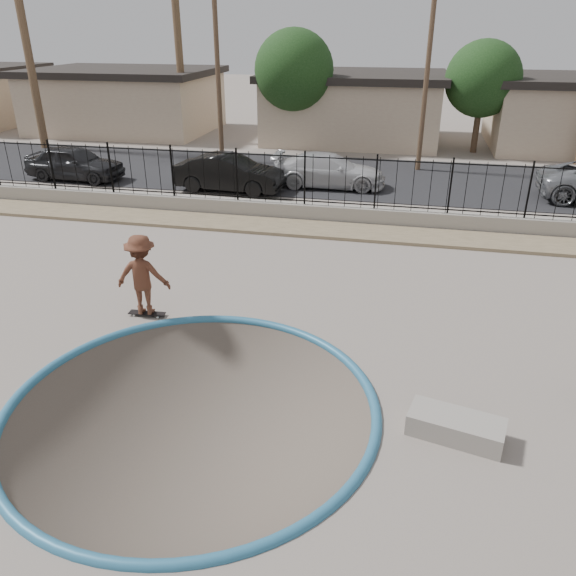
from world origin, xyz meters
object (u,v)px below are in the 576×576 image
(skateboard, at_px, (147,313))
(car_c, at_px, (329,170))
(car_a, at_px, (75,163))
(skater, at_px, (143,279))
(car_b, at_px, (229,173))
(concrete_ledge, at_px, (456,427))

(skateboard, bearing_deg, car_c, 75.83)
(car_a, distance_m, car_c, 11.52)
(skateboard, height_order, car_a, car_a)
(car_c, bearing_deg, skater, 167.20)
(car_a, bearing_deg, skateboard, -139.96)
(skateboard, height_order, car_b, car_b)
(skater, relative_size, car_c, 0.41)
(skater, bearing_deg, car_b, -89.30)
(car_a, relative_size, car_c, 0.92)
(skateboard, xyz_separation_m, car_a, (-8.85, 11.60, 0.73))
(concrete_ledge, bearing_deg, car_b, 121.03)
(skater, bearing_deg, skateboard, 110.14)
(skateboard, relative_size, car_b, 0.20)
(car_a, height_order, car_b, car_b)
(skateboard, distance_m, concrete_ledge, 7.76)
(car_a, distance_m, car_b, 7.46)
(car_b, distance_m, car_c, 4.30)
(car_b, xyz_separation_m, car_c, (4.01, 1.57, -0.05))
(skateboard, bearing_deg, skater, 113.92)
(skater, height_order, skateboard, skater)
(concrete_ledge, relative_size, car_a, 0.36)
(concrete_ledge, bearing_deg, skater, 157.21)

